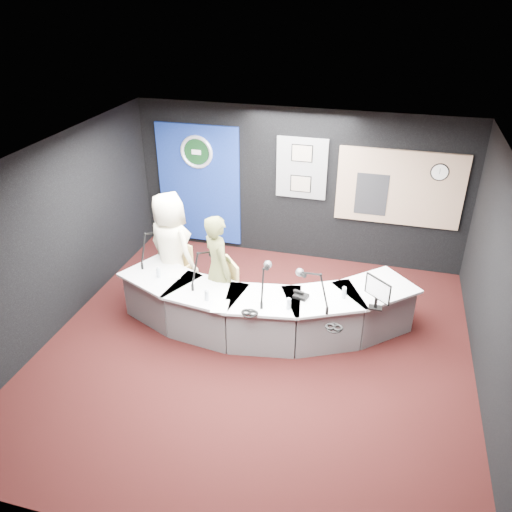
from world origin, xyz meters
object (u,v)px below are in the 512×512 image
(armchair_left, at_px, (173,271))
(person_woman, at_px, (218,269))
(armchair_right, at_px, (219,292))
(person_man, at_px, (171,249))
(broadcast_desk, at_px, (261,307))

(armchair_left, height_order, person_woman, person_woman)
(armchair_right, height_order, person_woman, person_woman)
(person_man, bearing_deg, broadcast_desk, -169.78)
(broadcast_desk, bearing_deg, armchair_left, 165.06)
(broadcast_desk, distance_m, person_man, 1.74)
(armchair_left, xyz_separation_m, armchair_right, (0.89, -0.32, -0.05))
(broadcast_desk, relative_size, person_woman, 2.58)
(armchair_right, bearing_deg, person_man, -149.06)
(broadcast_desk, distance_m, person_woman, 0.86)
(person_woman, bearing_deg, broadcast_desk, -142.06)
(armchair_left, bearing_deg, person_woman, 2.98)
(broadcast_desk, xyz_separation_m, person_man, (-1.59, 0.42, 0.56))
(person_man, bearing_deg, armchair_left, -0.00)
(person_man, distance_m, person_woman, 0.95)
(broadcast_desk, xyz_separation_m, armchair_left, (-1.59, 0.42, 0.15))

